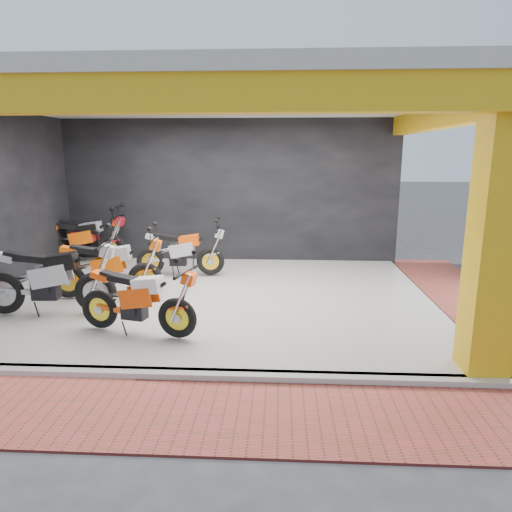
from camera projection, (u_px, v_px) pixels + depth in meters
The scene contains 16 objects.
ground at pixel (191, 344), 6.56m from camera, with size 80.00×80.00×0.00m, color #2D2D30.
showroom_floor at pixel (211, 298), 8.50m from camera, with size 8.00×6.00×0.10m, color silver.
showroom_ceiling at pixel (207, 98), 7.72m from camera, with size 8.40×6.40×0.20m, color beige.
back_wall at pixel (229, 193), 11.14m from camera, with size 8.20×0.20×3.50m, color black.
corner_column at pixel (496, 236), 5.25m from camera, with size 0.50×0.50×3.50m, color gold.
header_beam_front at pixel (163, 94), 4.86m from camera, with size 8.40×0.30×0.40m, color gold.
header_beam_right at pixel (446, 115), 7.58m from camera, with size 0.30×6.40×0.40m, color gold.
floor_kerb at pixel (174, 375), 5.55m from camera, with size 8.00×0.20×0.10m, color silver.
paver_front at pixel (158, 413), 4.80m from camera, with size 9.00×1.40×0.03m, color maroon.
paver_right at pixel (474, 304), 8.25m from camera, with size 1.40×7.00×0.03m, color maroon.
moto_hero at pixel (177, 299), 6.37m from camera, with size 1.97×0.73×1.20m, color #FF4D0A, non-canonical shape.
moto_row_a at pixel (144, 263), 8.22m from camera, with size 2.13×0.79×1.30m, color #FF610A, non-canonical shape.
moto_row_b at pixel (94, 273), 7.36m from camera, with size 2.29×0.85×1.40m, color #B4B6BC, non-canonical shape.
moto_row_c at pixel (210, 248), 9.73m from camera, with size 2.00×0.74×1.22m, color #ACAFB4, non-canonical shape.
moto_row_d at pixel (109, 236), 10.93m from camera, with size 2.13×0.79×1.30m, color #F1590A, non-canonical shape.
moto_row_e at pixel (111, 235), 10.92m from camera, with size 2.20×0.82×1.34m, color red, non-canonical shape.
Camera 1 is at (1.27, -6.06, 2.68)m, focal length 32.00 mm.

